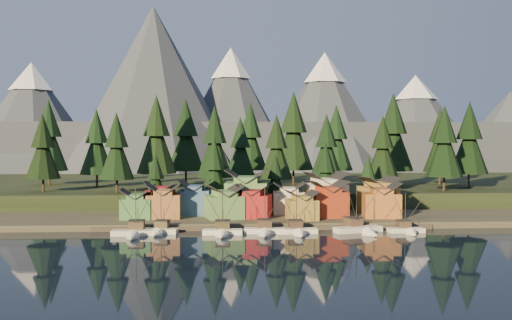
{
  "coord_description": "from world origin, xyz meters",
  "views": [
    {
      "loc": [
        -9.71,
        -117.21,
        21.05
      ],
      "look_at": [
        -1.03,
        30.0,
        15.9
      ],
      "focal_mm": 40.0,
      "sensor_mm": 36.0,
      "label": 1
    }
  ],
  "objects": [
    {
      "name": "boat_5",
      "position": [
        21.66,
        9.8,
        2.13
      ],
      "size": [
        12.01,
        12.52,
        11.95
      ],
      "rotation": [
        0.0,
        0.0,
        0.3
      ],
      "color": "silver",
      "rests_on": "ground"
    },
    {
      "name": "house_front_5",
      "position": [
        17.02,
        25.68,
        6.38
      ],
      "size": [
        10.04,
        9.38,
        9.29
      ],
      "rotation": [
        0.0,
        0.0,
        0.16
      ],
      "color": "#9E3018",
      "rests_on": "shore_strip"
    },
    {
      "name": "tree_hill_9",
      "position": [
        22.0,
        55.0,
        18.6
      ],
      "size": [
        9.9,
        9.9,
        23.06
      ],
      "color": "#332319",
      "rests_on": "hillside"
    },
    {
      "name": "tree_shore_1",
      "position": [
        -12.0,
        40.0,
        12.66
      ],
      "size": [
        8.77,
        8.77,
        20.43
      ],
      "color": "#332319",
      "rests_on": "shore_strip"
    },
    {
      "name": "tree_hill_15",
      "position": [
        0.0,
        82.0,
        21.51
      ],
      "size": [
        12.18,
        12.18,
        28.36
      ],
      "color": "#332319",
      "rests_on": "hillside"
    },
    {
      "name": "house_back_1",
      "position": [
        -16.97,
        32.26,
        6.24
      ],
      "size": [
        8.56,
        8.65,
        9.04
      ],
      "rotation": [
        0.0,
        0.0,
        -0.07
      ],
      "color": "#385585",
      "rests_on": "shore_strip"
    },
    {
      "name": "tree_hill_14",
      "position": [
        64.0,
        72.0,
        20.11
      ],
      "size": [
        11.08,
        11.08,
        25.82
      ],
      "color": "#332319",
      "rests_on": "hillside"
    },
    {
      "name": "house_front_3",
      "position": [
        -1.86,
        25.78,
        5.91
      ],
      "size": [
        9.96,
        9.68,
        8.4
      ],
      "rotation": [
        0.0,
        0.0,
        -0.25
      ],
      "color": "maroon",
      "rests_on": "shore_strip"
    },
    {
      "name": "tree_hill_17",
      "position": [
        68.0,
        58.0,
        20.92
      ],
      "size": [
        11.72,
        11.72,
        27.29
      ],
      "color": "#332319",
      "rests_on": "hillside"
    },
    {
      "name": "dock",
      "position": [
        0.0,
        16.5,
        0.5
      ],
      "size": [
        80.0,
        4.0,
        1.0
      ],
      "primitive_type": "cube",
      "color": "#453A31",
      "rests_on": "ground"
    },
    {
      "name": "tree_hill_10",
      "position": [
        30.0,
        80.0,
        21.0
      ],
      "size": [
        11.78,
        11.78,
        27.44
      ],
      "color": "#332319",
      "rests_on": "hillside"
    },
    {
      "name": "house_back_3",
      "position": [
        7.84,
        32.37,
        5.93
      ],
      "size": [
        8.75,
        7.89,
        8.43
      ],
      "rotation": [
        0.0,
        0.0,
        -0.07
      ],
      "color": "silver",
      "rests_on": "shore_strip"
    },
    {
      "name": "house_front_2",
      "position": [
        -9.32,
        25.06,
        5.89
      ],
      "size": [
        10.42,
        10.47,
        8.35
      ],
      "rotation": [
        0.0,
        0.0,
        0.25
      ],
      "color": "#5A884A",
      "rests_on": "shore_strip"
    },
    {
      "name": "house_front_1",
      "position": [
        -24.46,
        26.33,
        5.99
      ],
      "size": [
        8.46,
        8.14,
        8.55
      ],
      "rotation": [
        0.0,
        0.0,
        0.03
      ],
      "color": "#975F35",
      "rests_on": "shore_strip"
    },
    {
      "name": "boat_3",
      "position": [
        -0.27,
        9.45,
        2.15
      ],
      "size": [
        9.9,
        10.64,
        11.32
      ],
      "rotation": [
        0.0,
        0.0,
        -0.08
      ],
      "color": "silver",
      "rests_on": "ground"
    },
    {
      "name": "shore_strip",
      "position": [
        0.0,
        40.0,
        0.75
      ],
      "size": [
        400.0,
        50.0,
        1.5
      ],
      "primitive_type": "cube",
      "color": "#393529",
      "rests_on": "ground"
    },
    {
      "name": "house_back_5",
      "position": [
        32.08,
        33.03,
        6.63
      ],
      "size": [
        10.07,
        10.16,
        9.78
      ],
      "rotation": [
        0.0,
        0.0,
        0.17
      ],
      "color": "olive",
      "rests_on": "shore_strip"
    },
    {
      "name": "tree_hill_16",
      "position": [
        -68.0,
        78.0,
        21.76
      ],
      "size": [
        12.38,
        12.38,
        28.83
      ],
      "color": "#332319",
      "rests_on": "hillside"
    },
    {
      "name": "tree_hill_8",
      "position": [
        14.0,
        72.0,
        23.15
      ],
      "size": [
        13.46,
        13.46,
        31.36
      ],
      "color": "#332319",
      "rests_on": "hillside"
    },
    {
      "name": "tree_hill_2",
      "position": [
        -40.0,
        48.0,
        18.63
      ],
      "size": [
        9.92,
        9.92,
        23.12
      ],
      "color": "#332319",
      "rests_on": "hillside"
    },
    {
      "name": "boat_2",
      "position": [
        -9.79,
        8.53,
        2.18
      ],
      "size": [
        9.18,
        9.94,
        11.18
      ],
      "rotation": [
        0.0,
        0.0,
        -0.04
      ],
      "color": "silver",
      "rests_on": "ground"
    },
    {
      "name": "mountain_ridge",
      "position": [
        -4.2,
        213.59,
        26.06
      ],
      "size": [
        560.0,
        190.0,
        90.0
      ],
      "color": "#4C5362",
      "rests_on": "ground"
    },
    {
      "name": "tree_shore_0",
      "position": [
        -28.0,
        40.0,
        10.22
      ],
      "size": [
        6.85,
        6.85,
        15.96
      ],
      "color": "#332319",
      "rests_on": "shore_strip"
    },
    {
      "name": "boat_1",
      "position": [
        -23.88,
        11.05,
        2.15
      ],
      "size": [
        8.25,
        8.83,
        10.57
      ],
      "rotation": [
        0.0,
        0.0,
        -0.16
      ],
      "color": "silver",
      "rests_on": "ground"
    },
    {
      "name": "boat_0",
      "position": [
        -28.94,
        8.18,
        2.16
      ],
      "size": [
        10.78,
        11.73,
        11.76
      ],
      "rotation": [
        0.0,
        0.0,
        0.01
      ],
      "color": "beige",
      "rests_on": "ground"
    },
    {
      "name": "tree_hill_6",
      "position": [
        -4.0,
        65.0,
        18.34
      ],
      "size": [
        9.69,
        9.69,
        22.57
      ],
      "color": "#332319",
      "rests_on": "hillside"
    },
    {
      "name": "tree_hill_0",
      "position": [
        -62.0,
        52.0,
        18.54
      ],
      "size": [
        9.85,
        9.85,
        22.95
      ],
      "color": "#332319",
      "rests_on": "hillside"
    },
    {
      "name": "house_back_0",
      "position": [
        -26.06,
        32.47,
        6.1
      ],
      "size": [
        8.62,
        8.33,
        8.76
      ],
      "rotation": [
        0.0,
        0.0,
        0.08
      ],
      "color": "maroon",
      "rests_on": "shore_strip"
    },
    {
      "name": "tree_hill_4",
      "position": [
        -22.0,
        75.0,
        21.97
      ],
      "size": [
        12.53,
        12.53,
        29.2
      ],
      "color": "#332319",
      "rests_on": "hillside"
    },
    {
      "name": "boat_6",
      "position": [
        32.13,
        8.87,
        1.89
      ],
      "size": [
        8.58,
        9.27,
        9.93
      ],
      "rotation": [
        0.0,
        0.0,
        0.05
      ],
      "color": "silver",
      "rests_on": "ground"
    },
    {
      "name": "house_front_4",
      "position": [
        9.78,
        21.34,
        5.25
      ],
      "size": [
        7.72,
        8.21,
        7.14
      ],
      "rotation": [
        0.0,
        0.0,
        0.11
      ],
      "color": "olive",
      "rests_on": "shore_strip"
    },
    {
      "name": "tree_shore_2",
      "position": [
        5.0,
        40.0,
        10.1
      ],
      "size": [
        6.76,
        6.76,
        15.75
      ],
      "color": "#332319",
      "rests_on": "shore_strip"
    },
    {
      "name": "house_back_4",
      "position": [
        17.82,
        33.76,
        7.27
      ],
      "size": [
        11.52,
        11.18,
        10.99
      ],
      "rotation": [
        0.0,
        0.0,
        0.16
      ],
      "color": "silver",
      "rests_on": "shore_strip"
    },
    {
      "name": "tree_hill_11",
      "position": [
        38.0,
        50.0,
        18.26
      ],
      "size": [
        9.63,
        9.63,
        22.44
      ],
      "color": "#332319",
      "rests_on": "hillside"
    },
    {
      "name": "tree_hill_13",
      "position": [
        56.0,
        48.0,
        19.85
      ],
      "size": [
        10.88,
        10.88,
        25.34
      ],
      "color": "#332319",
      "rests_on": "hillside"
    },
    {
      "name": "ground",
      "position": [
        0.0,
        0.0,
        0.0
      ],
      "size": [
        500.0,
        500.0,
        0.0
      ],
      "primitive_type": "plane",
      "color": "black",
      "rests_on": "ground"
    },
    {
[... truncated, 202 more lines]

